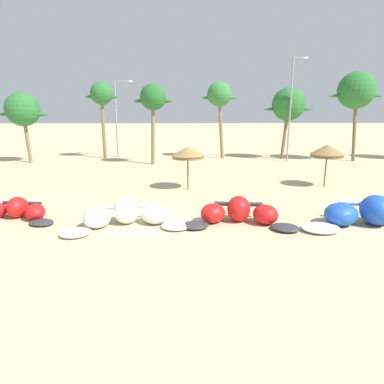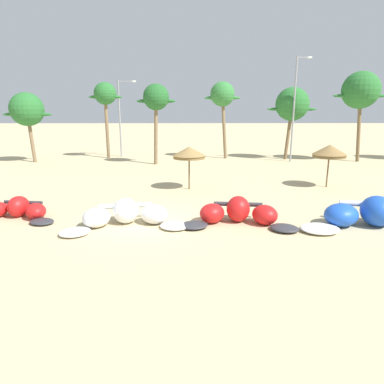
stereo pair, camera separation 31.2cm
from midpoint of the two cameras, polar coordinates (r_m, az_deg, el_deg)
name	(u,v)px [view 2 (the right image)]	position (r m, az deg, el deg)	size (l,w,h in m)	color
ground_plane	(150,221)	(17.05, -6.67, -4.88)	(260.00, 260.00, 0.00)	#C6B284
kite_left	(16,210)	(19.45, -27.24, -2.75)	(5.07, 2.61, 1.07)	#333338
kite_left_of_center	(126,215)	(16.52, -10.61, -3.92)	(6.10, 3.34, 1.23)	white
kite_center	(238,214)	(16.63, 8.36, -3.64)	(5.77, 2.92, 1.28)	#333338
kite_right_of_center	(379,217)	(18.10, 29.52, -3.68)	(7.40, 4.41, 1.45)	white
beach_umbrella_near_van	(189,153)	(23.27, -0.10, 6.67)	(2.30, 2.30, 2.97)	brown
beach_umbrella_middle	(330,151)	(25.86, 22.56, 6.42)	(2.37, 2.37, 3.05)	brown
palm_leftmost	(27,110)	(39.60, -25.92, 12.38)	(5.14, 3.43, 7.20)	#7F6647
palm_left	(105,96)	(40.17, -14.24, 15.53)	(3.70, 2.47, 8.43)	#7F6647
palm_left_of_gap	(156,99)	(34.53, -5.84, 15.40)	(3.85, 2.56, 7.94)	#7F6647
palm_center_left	(223,96)	(38.93, 5.42, 15.91)	(4.05, 2.70, 8.48)	#7F6647
palm_center_right	(292,105)	(39.60, 16.81, 13.96)	(5.42, 3.61, 7.86)	brown
palm_right_of_gap	(361,91)	(40.33, 26.81, 15.02)	(5.70, 3.80, 9.32)	brown
lamppost_west	(121,114)	(41.02, -11.65, 12.76)	(2.17, 0.24, 8.73)	gray
lamppost_west_center	(295,105)	(37.82, 17.25, 13.82)	(1.62, 0.24, 10.72)	gray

